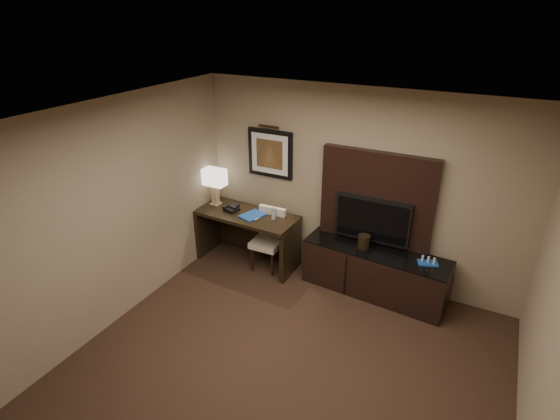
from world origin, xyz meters
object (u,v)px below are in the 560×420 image
Objects in this scene: credenza at (374,272)px; table_lamp at (215,187)px; tv at (372,220)px; minibar_tray at (428,261)px; desk_chair at (267,242)px; desk at (247,238)px; water_bottle at (274,213)px; desk_phone at (232,208)px; ice_bucket at (364,242)px.

credenza is 2.64m from table_lamp.
tv reaches higher than credenza.
tv is 0.87m from minibar_tray.
desk_chair is (-1.58, -0.13, 0.10)m from credenza.
desk is at bearing -6.71° from table_lamp.
minibar_tray is (2.59, 0.07, 0.30)m from desk.
tv reaches higher than water_bottle.
desk_phone reaches higher than desk.
desk_phone is at bearing -175.82° from water_bottle.
desk_chair is at bearing 12.81° from desk_phone.
desk_chair is (-1.45, -0.27, -0.59)m from tv.
desk is at bearing -177.15° from ice_bucket.
tv is 2.40m from table_lamp.
desk_phone is 1.03× the size of ice_bucket.
water_bottle is at bearing 17.31° from desk_phone.
table_lamp is 2.36× the size of minibar_tray.
tv is at bearing 9.12° from desk_chair.
tv is 5.33× the size of desk_phone.
minibar_tray is at bearing 0.05° from table_lamp.
desk_chair is 4.63× the size of desk_phone.
tv reaches higher than desk_chair.
credenza is at bearing 2.83° from water_bottle.
ice_bucket is at bearing 2.66° from water_bottle.
table_lamp is 1.05m from water_bottle.
tv is at bearing 4.08° from table_lamp.
table_lamp is at bearing -179.56° from ice_bucket.
desk_chair reaches higher than credenza.
credenza is at bearing 4.95° from desk.
desk_chair is at bearing -147.41° from water_bottle.
desk is at bearing 18.64° from desk_phone.
desk is at bearing -172.66° from credenza.
desk_phone reaches higher than minibar_tray.
table_lamp reaches higher than minibar_tray.
desk_chair is 1.44m from ice_bucket.
desk_chair is 1.16m from table_lamp.
minibar_tray is at bearing 15.07° from desk_phone.
desk is 8.51× the size of water_bottle.
credenza is 0.76m from minibar_tray.
credenza is 10.55× the size of ice_bucket.
desk_phone is (-0.59, 0.00, 0.43)m from desk_chair.
water_bottle is at bearing -172.80° from credenza.
ice_bucket reaches higher than minibar_tray.
table_lamp reaches higher than desk_chair.
desk_phone is (0.35, -0.09, -0.24)m from table_lamp.
credenza is 2.24m from desk_phone.
desk_chair is 4.87× the size of water_bottle.
desk_phone is at bearing 178.36° from desk_chair.
credenza is 1.92× the size of tv.
credenza is (1.93, 0.10, -0.08)m from desk.
table_lamp is 2.37m from ice_bucket.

